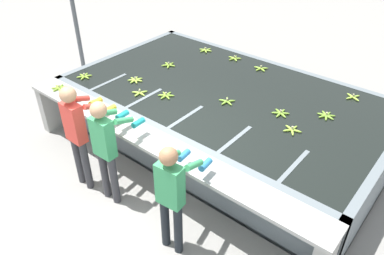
{
  "coord_description": "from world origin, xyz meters",
  "views": [
    {
      "loc": [
        3.13,
        -2.65,
        3.99
      ],
      "look_at": [
        0.0,
        1.12,
        0.65
      ],
      "focal_mm": 35.0,
      "sensor_mm": 36.0,
      "label": 1
    }
  ],
  "objects_px": {
    "support_post_left": "(74,13)",
    "worker_0": "(77,129)",
    "banana_bunch_floating_7": "(84,76)",
    "banana_bunch_floating_12": "(326,116)",
    "banana_bunch_floating_1": "(281,113)",
    "banana_bunch_floating_8": "(234,58)",
    "banana_bunch_floating_5": "(206,50)",
    "banana_bunch_floating_4": "(135,80)",
    "banana_bunch_floating_2": "(353,97)",
    "knife_0": "(82,100)",
    "worker_1": "(106,144)",
    "worker_2": "(172,191)",
    "banana_bunch_floating_0": "(227,101)",
    "banana_bunch_floating_10": "(166,95)",
    "banana_bunch_floating_9": "(140,93)",
    "banana_bunch_floating_11": "(292,130)",
    "banana_bunch_floating_3": "(169,65)",
    "banana_bunch_ledge_0": "(59,88)",
    "banana_bunch_floating_6": "(261,68)"
  },
  "relations": [
    {
      "from": "worker_2",
      "to": "banana_bunch_floating_7",
      "type": "xyz_separation_m",
      "value": [
        -3.22,
        1.18,
        -0.01
      ]
    },
    {
      "from": "worker_1",
      "to": "worker_2",
      "type": "bearing_deg",
      "value": -3.59
    },
    {
      "from": "banana_bunch_floating_8",
      "to": "knife_0",
      "type": "height_order",
      "value": "banana_bunch_floating_8"
    },
    {
      "from": "support_post_left",
      "to": "worker_0",
      "type": "bearing_deg",
      "value": -36.64
    },
    {
      "from": "banana_bunch_floating_0",
      "to": "banana_bunch_floating_12",
      "type": "xyz_separation_m",
      "value": [
        1.41,
        0.61,
        -0.0
      ]
    },
    {
      "from": "banana_bunch_floating_10",
      "to": "banana_bunch_floating_11",
      "type": "bearing_deg",
      "value": 11.43
    },
    {
      "from": "banana_bunch_floating_2",
      "to": "banana_bunch_floating_4",
      "type": "height_order",
      "value": "same"
    },
    {
      "from": "banana_bunch_floating_8",
      "to": "banana_bunch_floating_12",
      "type": "xyz_separation_m",
      "value": [
        2.27,
        -0.87,
        -0.0
      ]
    },
    {
      "from": "banana_bunch_floating_11",
      "to": "banana_bunch_floating_12",
      "type": "height_order",
      "value": "same"
    },
    {
      "from": "banana_bunch_floating_2",
      "to": "support_post_left",
      "type": "bearing_deg",
      "value": -164.95
    },
    {
      "from": "worker_0",
      "to": "knife_0",
      "type": "distance_m",
      "value": 0.94
    },
    {
      "from": "banana_bunch_floating_3",
      "to": "banana_bunch_floating_4",
      "type": "relative_size",
      "value": 0.99
    },
    {
      "from": "banana_bunch_floating_2",
      "to": "knife_0",
      "type": "height_order",
      "value": "banana_bunch_floating_2"
    },
    {
      "from": "banana_bunch_floating_2",
      "to": "worker_0",
      "type": "bearing_deg",
      "value": -126.78
    },
    {
      "from": "banana_bunch_floating_1",
      "to": "banana_bunch_floating_4",
      "type": "xyz_separation_m",
      "value": [
        -2.54,
        -0.66,
        -0.0
      ]
    },
    {
      "from": "banana_bunch_floating_1",
      "to": "banana_bunch_floating_12",
      "type": "bearing_deg",
      "value": 33.86
    },
    {
      "from": "banana_bunch_floating_0",
      "to": "banana_bunch_floating_6",
      "type": "height_order",
      "value": "same"
    },
    {
      "from": "banana_bunch_floating_9",
      "to": "banana_bunch_floating_10",
      "type": "relative_size",
      "value": 0.97
    },
    {
      "from": "banana_bunch_floating_1",
      "to": "support_post_left",
      "type": "xyz_separation_m",
      "value": [
        -4.72,
        -0.25,
        0.66
      ]
    },
    {
      "from": "banana_bunch_floating_8",
      "to": "knife_0",
      "type": "xyz_separation_m",
      "value": [
        -0.96,
        -2.95,
        -0.01
      ]
    },
    {
      "from": "banana_bunch_floating_4",
      "to": "banana_bunch_floating_10",
      "type": "relative_size",
      "value": 0.99
    },
    {
      "from": "banana_bunch_floating_6",
      "to": "worker_1",
      "type": "bearing_deg",
      "value": -95.67
    },
    {
      "from": "worker_1",
      "to": "banana_bunch_floating_7",
      "type": "height_order",
      "value": "worker_1"
    },
    {
      "from": "banana_bunch_floating_1",
      "to": "banana_bunch_floating_9",
      "type": "distance_m",
      "value": 2.33
    },
    {
      "from": "worker_2",
      "to": "support_post_left",
      "type": "height_order",
      "value": "support_post_left"
    },
    {
      "from": "banana_bunch_floating_2",
      "to": "knife_0",
      "type": "bearing_deg",
      "value": -139.01
    },
    {
      "from": "banana_bunch_floating_11",
      "to": "banana_bunch_floating_6",
      "type": "bearing_deg",
      "value": 133.55
    },
    {
      "from": "worker_1",
      "to": "worker_2",
      "type": "xyz_separation_m",
      "value": [
        1.27,
        -0.08,
        -0.03
      ]
    },
    {
      "from": "banana_bunch_floating_4",
      "to": "banana_bunch_floating_12",
      "type": "bearing_deg",
      "value": 18.51
    },
    {
      "from": "banana_bunch_floating_0",
      "to": "banana_bunch_floating_2",
      "type": "bearing_deg",
      "value": 43.49
    },
    {
      "from": "banana_bunch_floating_2",
      "to": "support_post_left",
      "type": "distance_m",
      "value": 5.63
    },
    {
      "from": "banana_bunch_floating_5",
      "to": "banana_bunch_floating_8",
      "type": "xyz_separation_m",
      "value": [
        0.7,
        0.04,
        0.0
      ]
    },
    {
      "from": "banana_bunch_floating_12",
      "to": "banana_bunch_floating_3",
      "type": "bearing_deg",
      "value": -176.35
    },
    {
      "from": "worker_0",
      "to": "banana_bunch_floating_8",
      "type": "bearing_deg",
      "value": 86.07
    },
    {
      "from": "banana_bunch_floating_1",
      "to": "banana_bunch_floating_2",
      "type": "xyz_separation_m",
      "value": [
        0.67,
        1.2,
        0.0
      ]
    },
    {
      "from": "worker_0",
      "to": "banana_bunch_floating_10",
      "type": "bearing_deg",
      "value": 82.12
    },
    {
      "from": "banana_bunch_floating_5",
      "to": "knife_0",
      "type": "height_order",
      "value": "banana_bunch_floating_5"
    },
    {
      "from": "banana_bunch_floating_7",
      "to": "banana_bunch_floating_12",
      "type": "xyz_separation_m",
      "value": [
        3.92,
        1.53,
        -0.0
      ]
    },
    {
      "from": "banana_bunch_floating_4",
      "to": "banana_bunch_floating_5",
      "type": "height_order",
      "value": "same"
    },
    {
      "from": "banana_bunch_floating_2",
      "to": "support_post_left",
      "type": "height_order",
      "value": "support_post_left"
    },
    {
      "from": "worker_1",
      "to": "banana_bunch_floating_5",
      "type": "relative_size",
      "value": 5.86
    },
    {
      "from": "banana_bunch_floating_9",
      "to": "banana_bunch_floating_11",
      "type": "xyz_separation_m",
      "value": [
        2.48,
        0.64,
        0.0
      ]
    },
    {
      "from": "banana_bunch_floating_1",
      "to": "banana_bunch_floating_4",
      "type": "bearing_deg",
      "value": -165.46
    },
    {
      "from": "banana_bunch_floating_10",
      "to": "banana_bunch_floating_12",
      "type": "relative_size",
      "value": 1.01
    },
    {
      "from": "banana_bunch_floating_7",
      "to": "knife_0",
      "type": "relative_size",
      "value": 0.92
    },
    {
      "from": "banana_bunch_floating_4",
      "to": "banana_bunch_floating_6",
      "type": "height_order",
      "value": "same"
    },
    {
      "from": "banana_bunch_floating_11",
      "to": "knife_0",
      "type": "relative_size",
      "value": 0.9
    },
    {
      "from": "banana_bunch_floating_7",
      "to": "worker_1",
      "type": "bearing_deg",
      "value": -29.44
    },
    {
      "from": "banana_bunch_floating_4",
      "to": "support_post_left",
      "type": "distance_m",
      "value": 2.32
    },
    {
      "from": "banana_bunch_floating_8",
      "to": "banana_bunch_ledge_0",
      "type": "bearing_deg",
      "value": -118.56
    }
  ]
}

